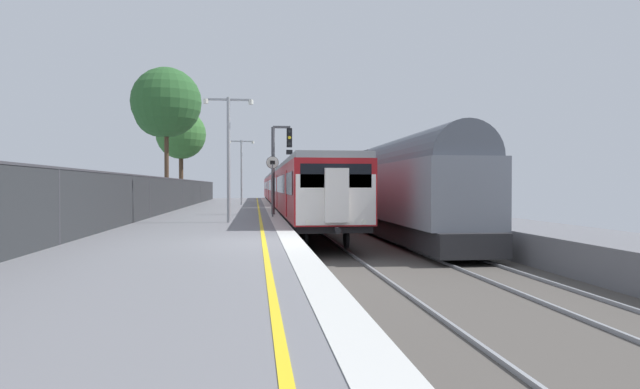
% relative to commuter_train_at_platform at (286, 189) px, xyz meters
% --- Properties ---
extents(ground, '(17.40, 110.00, 1.21)m').
position_rel_commuter_train_at_platform_xyz_m(ground, '(0.55, -33.09, -1.88)').
color(ground, slate).
extents(commuter_train_at_platform, '(2.83, 59.40, 3.81)m').
position_rel_commuter_train_at_platform_xyz_m(commuter_train_at_platform, '(0.00, 0.00, 0.00)').
color(commuter_train_at_platform, maroon).
rests_on(commuter_train_at_platform, ground).
extents(freight_train_adjacent_track, '(2.60, 56.92, 4.54)m').
position_rel_commuter_train_at_platform_xyz_m(freight_train_adjacent_track, '(4.00, -3.08, 0.21)').
color(freight_train_adjacent_track, '#232326').
rests_on(freight_train_adjacent_track, ground).
extents(signal_gantry, '(1.10, 0.24, 4.61)m').
position_rel_commuter_train_at_platform_xyz_m(signal_gantry, '(-1.46, -18.92, 1.63)').
color(signal_gantry, '#47474C').
rests_on(signal_gantry, ground).
extents(speed_limit_sign, '(0.59, 0.08, 2.90)m').
position_rel_commuter_train_at_platform_xyz_m(speed_limit_sign, '(-1.85, -21.18, 0.57)').
color(speed_limit_sign, '#59595B').
rests_on(speed_limit_sign, ground).
extents(platform_lamp_mid, '(2.00, 0.20, 5.06)m').
position_rel_commuter_train_at_platform_xyz_m(platform_lamp_mid, '(-3.74, -25.06, 1.76)').
color(platform_lamp_mid, '#93999E').
rests_on(platform_lamp_mid, ground).
extents(platform_lamp_far, '(2.00, 0.20, 5.10)m').
position_rel_commuter_train_at_platform_xyz_m(platform_lamp_far, '(-3.74, -4.21, 1.78)').
color(platform_lamp_far, '#93999E').
rests_on(platform_lamp_far, ground).
extents(platform_back_fence, '(0.07, 99.00, 1.96)m').
position_rel_commuter_train_at_platform_xyz_m(platform_back_fence, '(-7.55, -33.09, -0.25)').
color(platform_back_fence, '#282B2D').
rests_on(platform_back_fence, ground).
extents(background_tree_left, '(4.70, 4.70, 9.50)m').
position_rel_commuter_train_at_platform_xyz_m(background_tree_left, '(-8.79, -9.31, 5.71)').
color(background_tree_left, '#473323').
rests_on(background_tree_left, ground).
extents(background_tree_centre, '(4.63, 4.63, 8.65)m').
position_rel_commuter_train_at_platform_xyz_m(background_tree_centre, '(-9.59, 4.91, 4.93)').
color(background_tree_centre, '#473323').
rests_on(background_tree_centre, ground).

